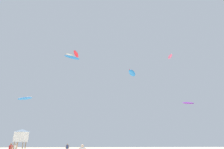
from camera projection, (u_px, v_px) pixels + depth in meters
person_left at (67, 148)px, 31.56m from camera, size 0.53×0.37×1.62m
person_right at (15, 149)px, 26.87m from camera, size 0.46×0.40×1.71m
lifeguard_tower at (21, 135)px, 34.90m from camera, size 2.30×2.30×4.15m
kite_aloft_0 at (76, 54)px, 40.28m from camera, size 1.22×3.45×0.65m
kite_aloft_1 at (25, 98)px, 42.54m from camera, size 4.41×3.23×0.52m
kite_aloft_2 at (72, 57)px, 49.08m from camera, size 4.27×3.18×0.45m
kite_aloft_3 at (70, 55)px, 54.36m from camera, size 2.21×1.48×0.48m
kite_aloft_4 at (132, 73)px, 39.22m from camera, size 2.68×3.79×0.95m
kite_aloft_5 at (170, 56)px, 60.19m from camera, size 1.37×3.52×0.58m
kite_aloft_6 at (188, 103)px, 44.74m from camera, size 3.08×1.10×0.73m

